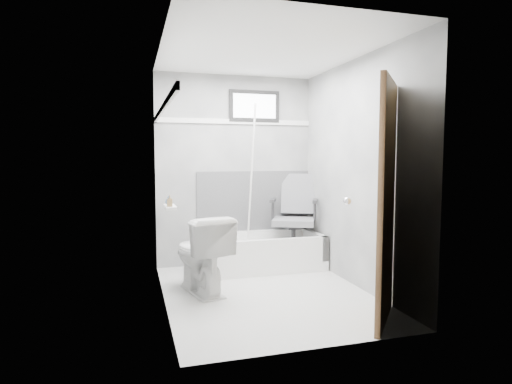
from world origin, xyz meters
name	(u,v)px	position (x,y,z in m)	size (l,w,h in m)	color
floor	(266,293)	(0.00, 0.00, 0.00)	(2.60, 2.60, 0.00)	white
ceiling	(266,51)	(0.00, 0.00, 2.40)	(2.60, 2.60, 0.00)	silver
wall_back	(235,171)	(0.00, 1.30, 1.20)	(2.00, 0.02, 2.40)	slate
wall_front	(322,182)	(0.00, -1.30, 1.20)	(2.00, 0.02, 2.40)	slate
wall_left	(163,176)	(-1.00, 0.00, 1.20)	(0.02, 2.60, 2.40)	slate
wall_right	(356,174)	(1.00, 0.00, 1.20)	(0.02, 2.60, 2.40)	slate
bathtub	(261,252)	(0.23, 0.93, 0.21)	(1.50, 0.70, 0.42)	white
office_chair	(294,215)	(0.68, 0.98, 0.64)	(0.60, 0.60, 1.04)	slate
toilet	(201,254)	(-0.62, 0.22, 0.39)	(0.45, 0.80, 0.78)	white
door	(437,206)	(0.98, -1.28, 1.00)	(0.78, 0.78, 2.00)	brown
window	(254,106)	(0.25, 1.29, 2.02)	(0.66, 0.04, 0.40)	black
backerboard	(254,201)	(0.25, 1.29, 0.80)	(1.50, 0.02, 0.78)	#4C4C4F
trim_back	(235,122)	(0.00, 1.29, 1.82)	(2.00, 0.02, 0.06)	white
trim_left	(163,108)	(-0.99, 0.00, 1.82)	(0.02, 2.60, 0.06)	white
pole	(251,183)	(0.14, 1.06, 1.05)	(0.02, 0.02, 1.95)	white
shelf	(170,207)	(-0.93, 0.09, 0.90)	(0.10, 0.32, 0.03)	white
soap_bottle_a	(170,201)	(-0.94, 0.01, 0.97)	(0.05, 0.05, 0.11)	olive
soap_bottle_b	(168,200)	(-0.94, 0.15, 0.96)	(0.06, 0.06, 0.08)	#496686
faucet	(221,222)	(-0.20, 1.27, 0.55)	(0.26, 0.10, 0.16)	silver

